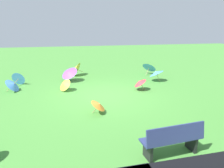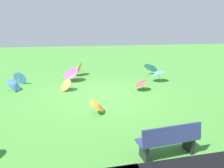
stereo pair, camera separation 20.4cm
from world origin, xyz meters
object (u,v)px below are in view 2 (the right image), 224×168
Objects in this scene: parasol_red_0 at (140,82)px; parasol_blue_1 at (15,84)px; parasol_blue_3 at (151,67)px; parasol_blue_2 at (157,73)px; parasol_orange_0 at (98,105)px; park_bench at (169,140)px; parasol_blue_0 at (21,77)px; parasol_yellow_0 at (65,84)px; parasol_yellow_1 at (77,68)px; parasol_purple_0 at (70,72)px.

parasol_blue_1 is at bearing -8.21° from parasol_red_0.
parasol_red_0 is 0.63× the size of parasol_blue_3.
parasol_blue_2 is 5.38m from parasol_orange_0.
park_bench is at bearing 129.75° from parasol_blue_1.
park_bench is 9.16m from parasol_blue_0.
parasol_yellow_0 is 1.14× the size of parasol_red_0.
parasol_blue_0 is (2.40, -1.58, 0.04)m from parasol_yellow_0.
parasol_red_0 is at bearing 46.20° from parasol_blue_2.
parasol_blue_3 reaches higher than parasol_blue_0.
park_bench reaches higher than parasol_red_0.
parasol_blue_3 is (-7.63, -1.03, 0.14)m from parasol_blue_0.
parasol_blue_0 is 0.80× the size of parasol_yellow_1.
parasol_blue_0 is 0.71× the size of parasol_blue_2.
park_bench is 7.22m from parasol_blue_2.
parasol_blue_3 reaches higher than parasol_red_0.
parasol_yellow_0 is 1.03× the size of parasol_blue_0.
park_bench is 2.29× the size of parasol_red_0.
parasol_purple_0 is at bearing 10.35° from parasol_blue_3.
parasol_yellow_0 is 3.24m from parasol_orange_0.
parasol_blue_1 is 0.87× the size of parasol_yellow_1.
parasol_blue_2 is 1.68m from parasol_blue_3.
parasol_blue_2 reaches higher than parasol_yellow_0.
parasol_blue_3 reaches higher than parasol_yellow_0.
parasol_purple_0 reaches higher than parasol_orange_0.
parasol_purple_0 is (3.41, -2.20, 0.13)m from parasol_red_0.
parasol_purple_0 reaches higher than parasol_blue_3.
parasol_blue_0 is at bearing -90.48° from parasol_blue_1.
parasol_yellow_0 is 2.44m from parasol_blue_1.
parasol_orange_0 is (-3.73, 4.54, -0.03)m from parasol_blue_0.
parasol_blue_3 is 6.81m from parasol_orange_0.
parasol_orange_0 is (3.91, 5.57, -0.16)m from parasol_blue_3.
parasol_blue_0 is 7.70m from parasol_blue_3.
parasol_yellow_0 is at bearing -65.87° from parasol_orange_0.
parasol_yellow_0 is (2.84, -5.94, -0.14)m from park_bench.
parasol_yellow_0 reaches higher than parasol_orange_0.
parasol_blue_2 reaches higher than parasol_orange_0.
park_bench reaches higher than parasol_blue_2.
park_bench is at bearing 81.72° from parasol_red_0.
parasol_blue_1 is 4.06m from parasol_yellow_1.
parasol_orange_0 is 4.79m from parasol_purple_0.
parasol_blue_1 is 0.69× the size of parasol_purple_0.
parasol_purple_0 reaches higher than parasol_blue_1.
parasol_orange_0 is 0.58× the size of parasol_purple_0.
parasol_purple_0 is at bearing -32.87° from parasol_red_0.
parasol_blue_0 is at bearing 26.34° from parasol_yellow_1.
parasol_blue_0 is (6.03, -2.08, -0.05)m from parasol_red_0.
parasol_yellow_1 is (4.40, -2.13, -0.06)m from parasol_blue_2.
parasol_blue_2 is at bearing -107.58° from park_bench.
parasol_yellow_1 reaches higher than parasol_orange_0.
parasol_blue_2 is (-7.42, 0.63, 0.14)m from parasol_blue_0.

